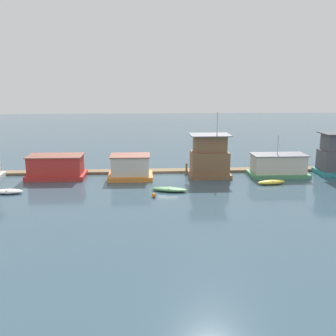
{
  "coord_description": "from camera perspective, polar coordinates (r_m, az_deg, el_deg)",
  "views": [
    {
      "loc": [
        -2.64,
        -46.37,
        11.85
      ],
      "look_at": [
        0.0,
        -1.0,
        1.4
      ],
      "focal_mm": 40.0,
      "sensor_mm": 36.0,
      "label": 1
    }
  ],
  "objects": [
    {
      "name": "houseboat_orange",
      "position": [
        47.14,
        -5.76,
        0.08
      ],
      "size": [
        5.53,
        4.15,
        3.0
      ],
      "color": "orange",
      "rests_on": "ground_plane"
    },
    {
      "name": "houseboat_brown",
      "position": [
        47.86,
        6.34,
        1.54
      ],
      "size": [
        5.26,
        3.79,
        8.25
      ],
      "color": "brown",
      "rests_on": "ground_plane"
    },
    {
      "name": "ground_plane",
      "position": [
        47.93,
        -0.07,
        -1.36
      ],
      "size": [
        200.0,
        200.0,
        0.0
      ],
      "primitive_type": "plane",
      "color": "#385160"
    },
    {
      "name": "dinghy_green",
      "position": [
        41.65,
        0.23,
        -3.26
      ],
      "size": [
        4.24,
        2.36,
        0.45
      ],
      "color": "#47844C",
      "rests_on": "ground_plane"
    },
    {
      "name": "dock_walkway",
      "position": [
        50.57,
        -0.25,
        -0.43
      ],
      "size": [
        59.6,
        1.73,
        0.3
      ],
      "primitive_type": "cube",
      "color": "#846B4C",
      "rests_on": "ground_plane"
    },
    {
      "name": "houseboat_green",
      "position": [
        50.23,
        16.44,
        0.35
      ],
      "size": [
        7.47,
        3.87,
        5.32
      ],
      "color": "#4C9360",
      "rests_on": "ground_plane"
    },
    {
      "name": "dinghy_white",
      "position": [
        44.36,
        -23.16,
        -3.29
      ],
      "size": [
        3.17,
        1.39,
        0.48
      ],
      "color": "white",
      "rests_on": "ground_plane"
    },
    {
      "name": "dinghy_yellow",
      "position": [
        46.11,
        15.5,
        -2.09
      ],
      "size": [
        3.57,
        1.54,
        0.52
      ],
      "color": "yellow",
      "rests_on": "ground_plane"
    },
    {
      "name": "mooring_post_far_left",
      "position": [
        49.57,
        2.83,
        -0.07
      ],
      "size": [
        0.29,
        0.29,
        1.4
      ],
      "primitive_type": "cylinder",
      "color": "#846B4C",
      "rests_on": "ground_plane"
    },
    {
      "name": "houseboat_red",
      "position": [
        49.13,
        -16.67,
        0.12
      ],
      "size": [
        7.18,
        4.04,
        2.95
      ],
      "color": "red",
      "rests_on": "ground_plane"
    },
    {
      "name": "buoy_orange",
      "position": [
        39.5,
        -2.18,
        -4.16
      ],
      "size": [
        0.47,
        0.47,
        0.47
      ],
      "primitive_type": "sphere",
      "color": "orange",
      "rests_on": "ground_plane"
    }
  ]
}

